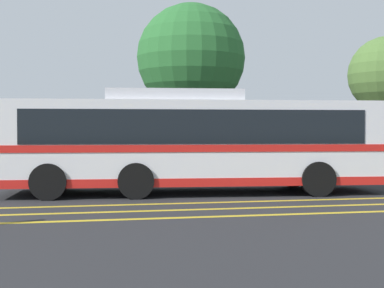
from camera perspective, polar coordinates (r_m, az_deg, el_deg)
The scene contains 10 objects.
ground_plane at distance 16.57m, azimuth -0.75°, elevation -5.07°, with size 220.00×220.00×0.00m, color #262628.
lane_strip_0 at distance 14.02m, azimuth 1.69°, elevation -6.27°, with size 0.20×31.23×0.01m, color gold.
lane_strip_1 at distance 12.94m, azimuth 2.76°, elevation -6.93°, with size 0.20×31.23×0.01m, color gold.
lane_strip_2 at distance 11.89m, azimuth 4.01°, elevation -7.68°, with size 0.20×31.23×0.01m, color gold.
curb_strip at distance 22.05m, azimuth -2.92°, elevation -3.23°, with size 39.23×0.36×0.15m, color #99999E.
transit_bus at distance 16.04m, azimuth -0.05°, elevation 0.35°, with size 11.70×3.49×3.07m.
parked_car_1 at distance 20.32m, azimuth -14.57°, elevation -1.77°, with size 4.35×1.98×1.51m.
parked_car_2 at distance 20.67m, azimuth 1.56°, elevation -1.94°, with size 4.93×2.12×1.24m.
parked_car_3 at distance 22.97m, azimuth 17.42°, elevation -1.59°, with size 4.52×2.10×1.34m.
tree_1 at distance 25.33m, azimuth -0.12°, elevation 9.16°, with size 5.06×5.06×7.81m.
Camera 1 is at (-2.86, -16.21, 1.91)m, focal length 50.00 mm.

